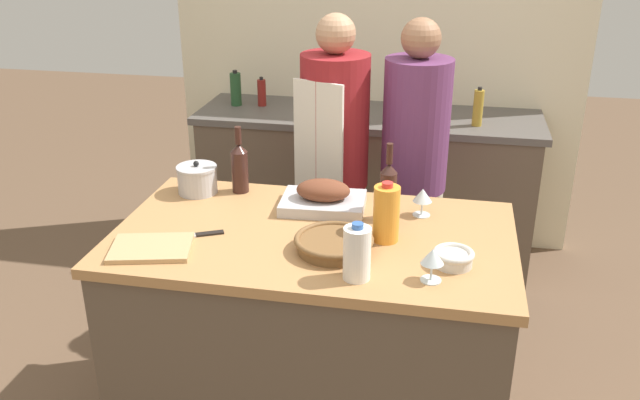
{
  "coord_description": "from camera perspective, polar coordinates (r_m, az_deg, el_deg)",
  "views": [
    {
      "loc": [
        0.47,
        -2.25,
        2.05
      ],
      "look_at": [
        0.0,
        0.13,
        1.0
      ],
      "focal_mm": 38.0,
      "sensor_mm": 36.0,
      "label": 1
    }
  ],
  "objects": [
    {
      "name": "kitchen_island",
      "position": [
        2.79,
        -0.53,
        -11.26
      ],
      "size": [
        1.51,
        0.87,
        0.92
      ],
      "color": "brown",
      "rests_on": "ground_plane"
    },
    {
      "name": "back_counter",
      "position": [
        4.18,
        3.9,
        1.13
      ],
      "size": [
        2.03,
        0.6,
        0.93
      ],
      "color": "brown",
      "rests_on": "ground_plane"
    },
    {
      "name": "back_wall",
      "position": [
        4.29,
        4.83,
        12.95
      ],
      "size": [
        2.53,
        0.1,
        2.55
      ],
      "color": "beige",
      "rests_on": "ground_plane"
    },
    {
      "name": "roasting_pan",
      "position": [
        2.74,
        0.27,
        0.19
      ],
      "size": [
        0.35,
        0.26,
        0.12
      ],
      "color": "#BCBCC1",
      "rests_on": "kitchen_island"
    },
    {
      "name": "wicker_basket",
      "position": [
        2.42,
        1.17,
        -3.64
      ],
      "size": [
        0.29,
        0.29,
        0.05
      ],
      "color": "brown",
      "rests_on": "kitchen_island"
    },
    {
      "name": "cutting_board",
      "position": [
        2.5,
        -14.03,
        -3.94
      ],
      "size": [
        0.32,
        0.27,
        0.02
      ],
      "color": "tan",
      "rests_on": "kitchen_island"
    },
    {
      "name": "stock_pot",
      "position": [
        2.94,
        -10.3,
        1.73
      ],
      "size": [
        0.17,
        0.17,
        0.14
      ],
      "color": "#B7B7BC",
      "rests_on": "kitchen_island"
    },
    {
      "name": "mixing_bowl",
      "position": [
        2.37,
        11.16,
        -4.74
      ],
      "size": [
        0.14,
        0.14,
        0.06
      ],
      "color": "beige",
      "rests_on": "kitchen_island"
    },
    {
      "name": "juice_jug",
      "position": [
        2.47,
        5.61,
        -1.14
      ],
      "size": [
        0.1,
        0.1,
        0.23
      ],
      "color": "orange",
      "rests_on": "kitchen_island"
    },
    {
      "name": "milk_jug",
      "position": [
        2.22,
        3.13,
        -4.48
      ],
      "size": [
        0.09,
        0.09,
        0.2
      ],
      "color": "white",
      "rests_on": "kitchen_island"
    },
    {
      "name": "wine_bottle_green",
      "position": [
        2.91,
        -6.78,
        2.83
      ],
      "size": [
        0.07,
        0.07,
        0.29
      ],
      "color": "#381E19",
      "rests_on": "kitchen_island"
    },
    {
      "name": "wine_bottle_dark",
      "position": [
        2.64,
        5.75,
        0.86
      ],
      "size": [
        0.07,
        0.07,
        0.31
      ],
      "color": "#381E19",
      "rests_on": "kitchen_island"
    },
    {
      "name": "wine_glass_left",
      "position": [
        2.24,
        9.44,
        -4.82
      ],
      "size": [
        0.08,
        0.08,
        0.12
      ],
      "color": "silver",
      "rests_on": "kitchen_island"
    },
    {
      "name": "wine_glass_right",
      "position": [
        2.7,
        8.63,
        0.3
      ],
      "size": [
        0.08,
        0.08,
        0.11
      ],
      "color": "silver",
      "rests_on": "kitchen_island"
    },
    {
      "name": "knife_chef",
      "position": [
        2.58,
        -10.92,
        -2.99
      ],
      "size": [
        0.26,
        0.15,
        0.01
      ],
      "color": "#B7B7BC",
      "rests_on": "kitchen_island"
    },
    {
      "name": "condiment_bottle_tall",
      "position": [
        4.21,
        -7.11,
        9.26
      ],
      "size": [
        0.07,
        0.07,
        0.22
      ],
      "color": "#234C28",
      "rests_on": "back_counter"
    },
    {
      "name": "condiment_bottle_short",
      "position": [
        3.87,
        13.17,
        7.57
      ],
      "size": [
        0.06,
        0.06,
        0.22
      ],
      "color": "#B28E2D",
      "rests_on": "back_counter"
    },
    {
      "name": "condiment_bottle_extra",
      "position": [
        4.19,
        -4.93,
        9.01
      ],
      "size": [
        0.05,
        0.05,
        0.18
      ],
      "color": "maroon",
      "rests_on": "back_counter"
    },
    {
      "name": "person_cook_aproned",
      "position": [
        3.36,
        1.2,
        3.26
      ],
      "size": [
        0.34,
        0.37,
        1.61
      ],
      "rotation": [
        0.0,
        0.0,
        -0.34
      ],
      "color": "beige",
      "rests_on": "ground_plane"
    },
    {
      "name": "person_cook_guest",
      "position": [
        3.36,
        7.89,
        2.91
      ],
      "size": [
        0.32,
        0.32,
        1.6
      ],
      "rotation": [
        0.0,
        0.0,
        -0.38
      ],
      "color": "beige",
      "rests_on": "ground_plane"
    }
  ]
}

